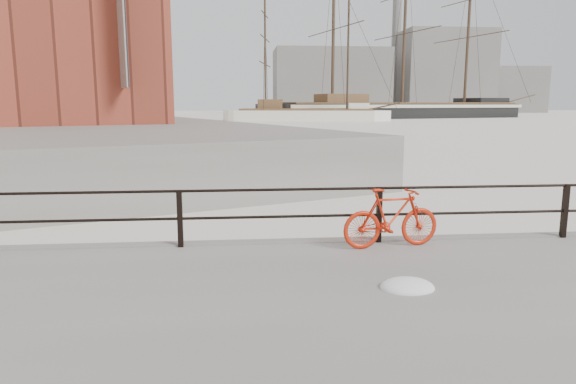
# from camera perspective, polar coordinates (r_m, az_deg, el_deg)

# --- Properties ---
(ground) EXTENTS (400.00, 400.00, 0.00)m
(ground) POSITION_cam_1_polar(r_m,az_deg,el_deg) (11.06, 27.60, -6.03)
(ground) COLOR white
(ground) RESTS_ON ground
(far_quay) EXTENTS (78.44, 148.07, 1.80)m
(far_quay) POSITION_cam_1_polar(r_m,az_deg,el_deg) (87.80, -28.34, 7.40)
(far_quay) COLOR gray
(far_quay) RESTS_ON ground
(guardrail) EXTENTS (28.00, 0.10, 1.00)m
(guardrail) POSITION_cam_1_polar(r_m,az_deg,el_deg) (10.75, 28.39, -1.86)
(guardrail) COLOR black
(guardrail) RESTS_ON promenade
(bicycle) EXTENTS (1.74, 0.50, 1.04)m
(bicycle) POSITION_cam_1_polar(r_m,az_deg,el_deg) (8.98, 11.41, -2.83)
(bicycle) COLOR red
(bicycle) RESTS_ON promenade
(barque_black) EXTENTS (69.82, 39.69, 37.12)m
(barque_black) POSITION_cam_1_polar(r_m,az_deg,el_deg) (103.50, 12.48, 8.02)
(barque_black) COLOR black
(barque_black) RESTS_ON ground
(schooner_mid) EXTENTS (31.32, 17.79, 21.17)m
(schooner_mid) POSITION_cam_1_polar(r_m,az_deg,el_deg) (85.54, 2.00, 7.92)
(schooner_mid) COLOR silver
(schooner_mid) RESTS_ON ground
(schooner_left) EXTENTS (22.92, 13.65, 16.59)m
(schooner_left) POSITION_cam_1_polar(r_m,az_deg,el_deg) (84.04, -19.89, 7.31)
(schooner_left) COLOR white
(schooner_left) RESTS_ON ground
(workboat_far) EXTENTS (11.73, 4.14, 7.00)m
(workboat_far) POSITION_cam_1_polar(r_m,az_deg,el_deg) (56.79, -27.16, 5.90)
(workboat_far) COLOR black
(workboat_far) RESTS_ON ground
(industrial_west) EXTENTS (32.00, 18.00, 18.00)m
(industrial_west) POSITION_cam_1_polar(r_m,az_deg,el_deg) (151.27, 4.72, 12.12)
(industrial_west) COLOR gray
(industrial_west) RESTS_ON ground
(industrial_mid) EXTENTS (26.00, 20.00, 24.00)m
(industrial_mid) POSITION_cam_1_polar(r_m,az_deg,el_deg) (165.78, 16.73, 12.58)
(industrial_mid) COLOR gray
(industrial_mid) RESTS_ON ground
(industrial_east) EXTENTS (20.00, 16.00, 14.00)m
(industrial_east) POSITION_cam_1_polar(r_m,az_deg,el_deg) (179.75, 22.98, 10.38)
(industrial_east) COLOR gray
(industrial_east) RESTS_ON ground
(smokestack) EXTENTS (2.80, 2.80, 44.00)m
(smokestack) POSITION_cam_1_polar(r_m,az_deg,el_deg) (167.08, 11.93, 16.20)
(smokestack) COLOR gray
(smokestack) RESTS_ON ground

